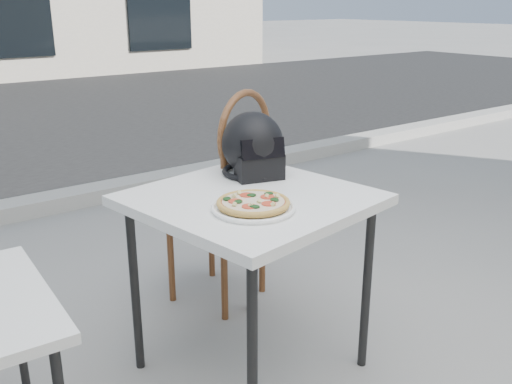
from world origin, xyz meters
TOP-DOWN VIEW (x-y plane):
  - curb at (0.00, 3.00)m, footprint 30.00×0.25m
  - cafe_table_main at (-0.14, 0.39)m, footprint 0.99×0.99m
  - plate at (-0.24, 0.24)m, footprint 0.41×0.41m
  - pizza at (-0.24, 0.24)m, footprint 0.32×0.32m
  - helmet at (0.04, 0.62)m, footprint 0.35×0.36m
  - cafe_chair_main at (0.12, 0.95)m, footprint 0.57×0.57m

SIDE VIEW (x-z plane):
  - curb at x=0.00m, z-range 0.00..0.12m
  - cafe_chair_main at x=0.12m, z-range 0.07..1.24m
  - cafe_table_main at x=-0.14m, z-range 0.34..1.15m
  - plate at x=-0.24m, z-range 0.82..0.84m
  - pizza at x=-0.24m, z-range 0.83..0.87m
  - helmet at x=0.04m, z-range 0.80..1.09m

